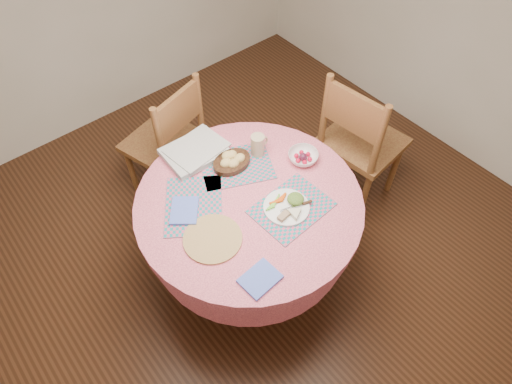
% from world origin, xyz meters
% --- Properties ---
extents(ground, '(4.00, 4.00, 0.00)m').
position_xyz_m(ground, '(0.00, 0.00, 0.00)').
color(ground, '#331C0F').
rests_on(ground, ground).
extents(room_envelope, '(4.01, 4.01, 2.71)m').
position_xyz_m(room_envelope, '(0.00, 0.00, 1.71)').
color(room_envelope, silver).
rests_on(room_envelope, ground).
extents(dining_table, '(1.24, 1.24, 0.75)m').
position_xyz_m(dining_table, '(0.00, 0.00, 0.56)').
color(dining_table, '#F37183').
rests_on(dining_table, ground).
extents(chair_right, '(0.52, 0.54, 1.06)m').
position_xyz_m(chair_right, '(0.97, 0.04, 0.55)').
color(chair_right, brown).
rests_on(chair_right, ground).
extents(chair_back, '(0.57, 0.55, 1.00)m').
position_xyz_m(chair_back, '(0.02, 0.88, 0.52)').
color(chair_back, brown).
rests_on(chair_back, ground).
extents(placemat_front, '(0.42, 0.32, 0.01)m').
position_xyz_m(placemat_front, '(0.14, -0.19, 0.75)').
color(placemat_front, '#177E83').
rests_on(placemat_front, dining_table).
extents(placemat_left, '(0.48, 0.50, 0.01)m').
position_xyz_m(placemat_left, '(-0.25, 0.16, 0.75)').
color(placemat_left, '#177E83').
rests_on(placemat_left, dining_table).
extents(placemat_back, '(0.49, 0.44, 0.01)m').
position_xyz_m(placemat_back, '(0.10, 0.24, 0.75)').
color(placemat_back, '#177E83').
rests_on(placemat_back, dining_table).
extents(wicker_trivet, '(0.30, 0.30, 0.01)m').
position_xyz_m(wicker_trivet, '(-0.30, -0.08, 0.76)').
color(wicker_trivet, olive).
rests_on(wicker_trivet, dining_table).
extents(napkin_near, '(0.19, 0.15, 0.01)m').
position_xyz_m(napkin_near, '(-0.26, -0.40, 0.76)').
color(napkin_near, '#526AD4').
rests_on(napkin_near, dining_table).
extents(napkin_far, '(0.22, 0.23, 0.01)m').
position_xyz_m(napkin_far, '(-0.31, 0.15, 0.76)').
color(napkin_far, '#526AD4').
rests_on(napkin_far, placemat_left).
extents(dinner_plate, '(0.25, 0.25, 0.05)m').
position_xyz_m(dinner_plate, '(0.12, -0.18, 0.77)').
color(dinner_plate, white).
rests_on(dinner_plate, placemat_front).
extents(bread_bowl, '(0.23, 0.23, 0.08)m').
position_xyz_m(bread_bowl, '(0.09, 0.26, 0.79)').
color(bread_bowl, black).
rests_on(bread_bowl, placemat_back).
extents(latte_mug, '(0.12, 0.08, 0.13)m').
position_xyz_m(latte_mug, '(0.26, 0.24, 0.82)').
color(latte_mug, tan).
rests_on(latte_mug, placemat_back).
extents(fruit_bowl, '(0.21, 0.21, 0.05)m').
position_xyz_m(fruit_bowl, '(0.43, 0.03, 0.78)').
color(fruit_bowl, white).
rests_on(fruit_bowl, dining_table).
extents(newspaper_stack, '(0.37, 0.29, 0.04)m').
position_xyz_m(newspaper_stack, '(-0.03, 0.46, 0.78)').
color(newspaper_stack, silver).
rests_on(newspaper_stack, dining_table).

